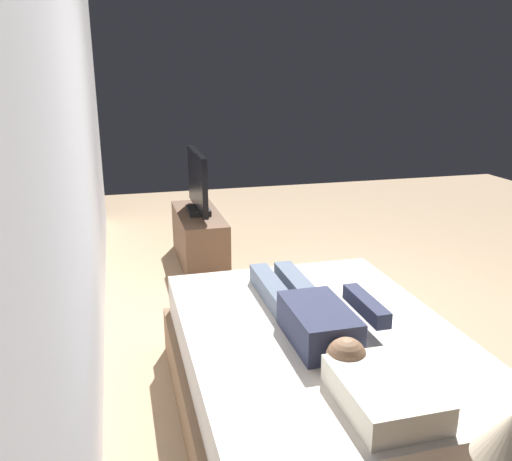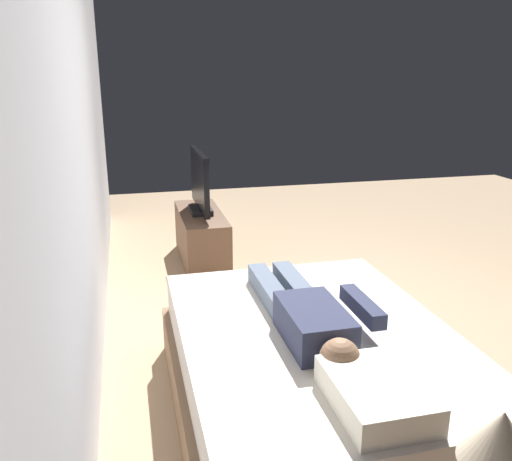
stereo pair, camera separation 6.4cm
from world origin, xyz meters
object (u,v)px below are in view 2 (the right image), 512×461
Objects in this scene: bed at (315,378)px; remote at (367,307)px; person at (308,314)px; pillow at (376,394)px; tv at (200,184)px; lamp at (501,440)px; tv_stand at (201,237)px.

remote is at bearing -63.61° from bed.
pillow is at bearing -176.53° from person.
bed is 0.50m from remote.
person is 1.43× the size of tv.
tv is at bearing 4.07° from lamp.
remote is 0.14× the size of tv_stand.
pillow is at bearing -176.06° from tv.
lamp is (-0.62, -0.05, 0.25)m from pillow.
tv_stand is 2.62× the size of lamp.
bed is 1.56× the size of person.
tv_stand is at bearing 4.93° from bed.
tv is at bearing 4.06° from person.
remote is 2.52m from tv_stand.
bed is at bearing -124.50° from person.
tv_stand is at bearing 13.58° from remote.
lamp is (-1.46, 0.31, 0.30)m from remote.
tv is at bearing 0.00° from tv_stand.
bed is at bearing 0.00° from pillow.
bed is 4.10× the size of pillow.
person is 1.34m from lamp.
tv is 2.10× the size of lamp.
bed is 1.41m from lamp.
tv reaches higher than person.
tv reaches higher than tv_stand.
bed is 13.11× the size of remote.
person is 1.15× the size of tv_stand.
tv reaches higher than bed.
person is at bearing 4.09° from lamp.
person is 8.40× the size of remote.
remote is at bearing -166.42° from tv.
person is at bearing -175.94° from tv.
lamp is (-3.90, -0.28, 0.07)m from tv.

